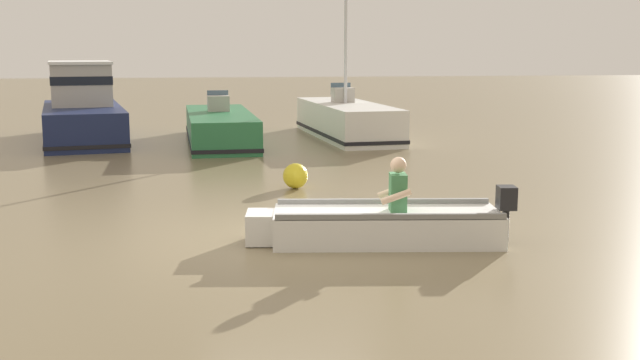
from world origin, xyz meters
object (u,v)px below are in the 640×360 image
Objects in this scene: moored_boat_green at (220,128)px; mooring_buoy at (295,176)px; moored_boat_white at (347,121)px; moored_boat_navy at (82,112)px; rowboat_with_person at (382,224)px.

mooring_buoy is at bearing -80.35° from moored_boat_green.
mooring_buoy is at bearing -106.90° from moored_boat_white.
moored_boat_green is (3.89, -1.11, -0.43)m from moored_boat_navy.
moored_boat_navy is 10.01m from mooring_buoy.
moored_boat_white is at bearing -2.03° from moored_boat_navy.
moored_boat_navy is 4.07m from moored_boat_green.
moored_boat_green reaches higher than rowboat_with_person.
moored_boat_navy reaches higher than rowboat_with_person.
mooring_buoy is (1.27, -7.45, -0.17)m from moored_boat_green.
moored_boat_navy is at bearing 164.10° from moored_boat_green.
moored_boat_navy is at bearing 114.44° from rowboat_with_person.
rowboat_with_person is 0.60× the size of moored_boat_navy.
rowboat_with_person is 7.72× the size of mooring_buoy.
rowboat_with_person is 11.92m from moored_boat_green.
moored_boat_white is at bearing 12.46° from moored_boat_green.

